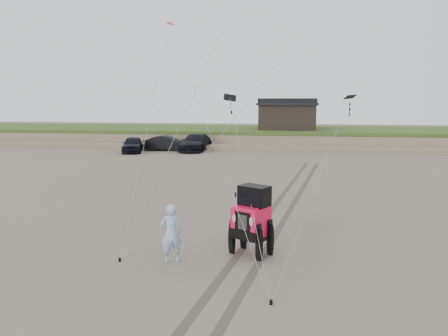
% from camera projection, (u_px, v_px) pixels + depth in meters
% --- Properties ---
extents(ground, '(160.00, 160.00, 0.00)m').
position_uv_depth(ground, '(206.00, 274.00, 12.38)').
color(ground, '#6B6054').
rests_on(ground, ground).
extents(dune_ridge, '(160.00, 14.25, 1.73)m').
position_uv_depth(dune_ridge, '(269.00, 137.00, 48.89)').
color(dune_ridge, '#7A6B54').
rests_on(dune_ridge, ground).
extents(cabin, '(6.40, 5.40, 3.35)m').
position_uv_depth(cabin, '(287.00, 115.00, 47.74)').
color(cabin, black).
rests_on(cabin, dune_ridge).
extents(truck_a, '(2.81, 4.67, 1.49)m').
position_uv_depth(truck_a, '(133.00, 144.00, 41.22)').
color(truck_a, black).
rests_on(truck_a, ground).
extents(truck_b, '(4.42, 1.57, 1.45)m').
position_uv_depth(truck_b, '(167.00, 143.00, 42.57)').
color(truck_b, black).
rests_on(truck_b, ground).
extents(truck_c, '(2.62, 5.75, 1.63)m').
position_uv_depth(truck_c, '(196.00, 142.00, 42.37)').
color(truck_c, black).
rests_on(truck_c, ground).
extents(jeep, '(4.15, 5.17, 1.78)m').
position_uv_depth(jeep, '(251.00, 228.00, 13.84)').
color(jeep, '#FC1348').
rests_on(jeep, ground).
extents(man, '(0.78, 0.65, 1.81)m').
position_uv_depth(man, '(171.00, 233.00, 13.21)').
color(man, '#8DACDA').
rests_on(man, ground).
extents(stake_main, '(0.08, 0.08, 0.12)m').
position_uv_depth(stake_main, '(120.00, 260.00, 13.36)').
color(stake_main, black).
rests_on(stake_main, ground).
extents(stake_aux, '(0.08, 0.08, 0.12)m').
position_uv_depth(stake_aux, '(271.00, 302.00, 10.55)').
color(stake_aux, black).
rests_on(stake_aux, ground).
extents(tire_tracks, '(5.22, 29.74, 0.01)m').
position_uv_depth(tire_tracks, '(282.00, 208.00, 19.90)').
color(tire_tracks, '#4C443D').
rests_on(tire_tracks, ground).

